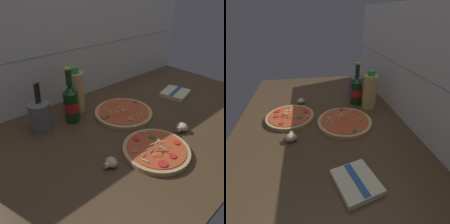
# 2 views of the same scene
# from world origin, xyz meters

# --- Properties ---
(counter_slab) EXTENTS (1.60, 0.90, 0.03)m
(counter_slab) POSITION_xyz_m (0.00, 0.00, 0.01)
(counter_slab) COLOR #4C3823
(counter_slab) RESTS_ON ground
(tile_backsplash) EXTENTS (1.60, 0.01, 0.60)m
(tile_backsplash) POSITION_xyz_m (0.00, 0.45, 0.30)
(tile_backsplash) COLOR white
(tile_backsplash) RESTS_ON ground
(pizza_near) EXTENTS (0.26, 0.26, 0.05)m
(pizza_near) POSITION_xyz_m (-0.10, -0.17, 0.04)
(pizza_near) COLOR tan
(pizza_near) RESTS_ON counter_slab
(pizza_far) EXTENTS (0.29, 0.29, 0.05)m
(pizza_far) POSITION_xyz_m (-0.00, 0.13, 0.04)
(pizza_far) COLOR tan
(pizza_far) RESTS_ON counter_slab
(beer_bottle) EXTENTS (0.07, 0.07, 0.27)m
(beer_bottle) POSITION_xyz_m (-0.22, 0.25, 0.12)
(beer_bottle) COLOR #143819
(beer_bottle) RESTS_ON counter_slab
(oil_bottle) EXTENTS (0.08, 0.08, 0.24)m
(oil_bottle) POSITION_xyz_m (-0.15, 0.31, 0.13)
(oil_bottle) COLOR #D6B766
(oil_bottle) RESTS_ON counter_slab
(mushroom_left) EXTENTS (0.06, 0.05, 0.04)m
(mushroom_left) POSITION_xyz_m (0.10, -0.15, 0.04)
(mushroom_left) COLOR beige
(mushroom_left) RESTS_ON counter_slab
(mushroom_right) EXTENTS (0.05, 0.05, 0.03)m
(mushroom_right) POSITION_xyz_m (-0.29, -0.11, 0.04)
(mushroom_right) COLOR beige
(mushroom_right) RESTS_ON counter_slab
(utensil_crock) EXTENTS (0.09, 0.09, 0.22)m
(utensil_crock) POSITION_xyz_m (-0.37, 0.28, 0.09)
(utensil_crock) COLOR slate
(utensil_crock) RESTS_ON counter_slab
(dish_towel) EXTENTS (0.18, 0.17, 0.03)m
(dish_towel) POSITION_xyz_m (0.39, 0.09, 0.04)
(dish_towel) COLOR beige
(dish_towel) RESTS_ON counter_slab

